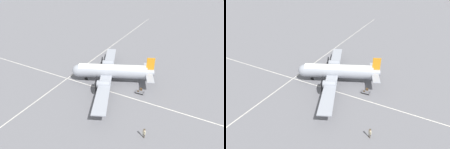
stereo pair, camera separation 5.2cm
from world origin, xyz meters
The scene contains 8 objects.
ground_plane centered at (0.00, 0.00, 0.00)m, with size 300.00×300.00×0.00m, color slate.
apron_line_eastwest centered at (0.00, 3.60, 0.00)m, with size 120.00×0.16×0.01m.
apron_line_northsouth centered at (9.56, 0.00, 0.00)m, with size 0.16×120.00×0.01m.
airliner_main centered at (0.41, 0.17, 2.56)m, with size 17.49×24.96×5.93m.
crew_foreground centered at (-10.96, 11.40, 1.06)m, with size 0.51×0.39×1.69m.
suitcase_near_door centered at (-6.84, 0.45, 0.30)m, with size 0.46×0.13×0.64m.
suitcase_upright_spare centered at (-6.59, 1.49, 0.29)m, with size 0.35×0.12×0.62m.
baggage_cart centered at (-6.93, 1.42, 0.27)m, with size 1.77×1.05×0.56m.
Camera 2 is at (-14.69, 28.81, 21.06)m, focal length 28.00 mm.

